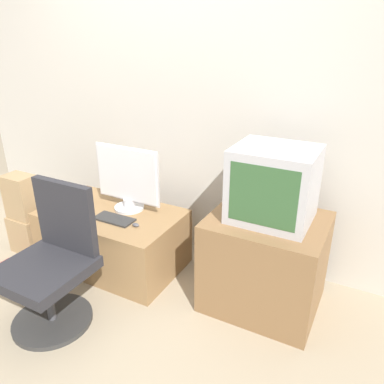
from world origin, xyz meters
name	(u,v)px	position (x,y,z in m)	size (l,w,h in m)	color
ground_plane	(75,339)	(0.00, 0.00, 0.00)	(12.00, 12.00, 0.00)	tan
wall_back	(182,89)	(0.00, 1.32, 1.30)	(4.40, 0.05, 2.60)	beige
desk	(113,238)	(-0.30, 0.76, 0.23)	(1.04, 0.63, 0.45)	#937047
side_stand	(265,262)	(0.87, 0.86, 0.31)	(0.71, 0.61, 0.63)	olive
main_monitor	(127,179)	(-0.21, 0.87, 0.69)	(0.54, 0.23, 0.49)	silver
keyboard	(114,219)	(-0.20, 0.67, 0.46)	(0.30, 0.13, 0.01)	#2D2D2D
mouse	(136,225)	(0.00, 0.66, 0.46)	(0.05, 0.03, 0.02)	#4C4C51
crt_tv	(273,184)	(0.88, 0.87, 0.86)	(0.48, 0.42, 0.45)	#B7B7BC
office_chair	(52,266)	(-0.23, 0.11, 0.38)	(0.49, 0.49, 0.88)	#333333
cardboard_box_lower	(28,233)	(-1.06, 0.58, 0.15)	(0.26, 0.20, 0.31)	#A3845B
cardboard_box_upper	(21,197)	(-1.06, 0.58, 0.49)	(0.24, 0.17, 0.36)	#A3845B
book	(8,267)	(-0.99, 0.30, 0.01)	(0.18, 0.16, 0.02)	maroon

